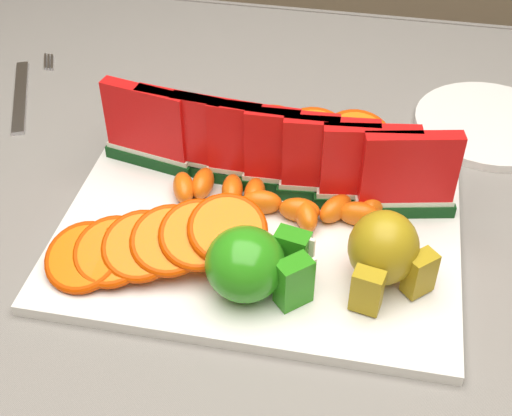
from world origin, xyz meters
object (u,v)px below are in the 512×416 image
object	(u,v)px
apple_cluster	(253,265)
side_plate	(489,124)
pear_cluster	(385,252)
platter	(260,229)
fork	(23,93)

from	to	relation	value
apple_cluster	side_plate	xyz separation A→B (m)	(0.23, 0.33, -0.04)
side_plate	apple_cluster	bearing A→B (deg)	-125.07
pear_cluster	platter	bearing A→B (deg)	156.63
pear_cluster	side_plate	bearing A→B (deg)	68.55
platter	side_plate	bearing A→B (deg)	44.91
platter	side_plate	world-z (taller)	platter
pear_cluster	side_plate	world-z (taller)	pear_cluster
side_plate	platter	bearing A→B (deg)	-135.09
pear_cluster	side_plate	xyz separation A→B (m)	(0.12, 0.29, -0.05)
apple_cluster	side_plate	world-z (taller)	apple_cluster
platter	fork	world-z (taller)	platter
apple_cluster	platter	bearing A→B (deg)	97.20
platter	apple_cluster	world-z (taller)	apple_cluster
platter	pear_cluster	xyz separation A→B (m)	(0.12, -0.05, 0.04)
apple_cluster	side_plate	distance (m)	0.40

